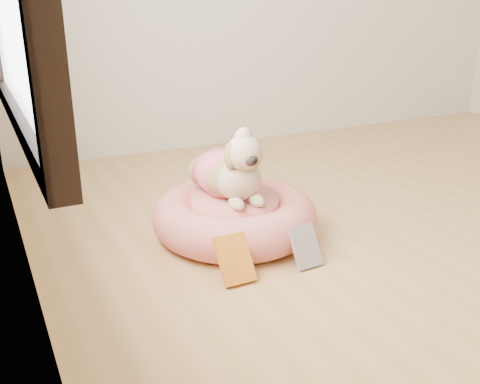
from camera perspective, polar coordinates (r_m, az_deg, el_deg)
name	(u,v)px	position (r m, az deg, el deg)	size (l,w,h in m)	color
pet_bed	(235,216)	(2.35, -0.55, -2.60)	(0.72, 0.72, 0.19)	#D57153
dog	(230,159)	(2.26, -1.06, 3.54)	(0.31, 0.46, 0.33)	brown
book_yellow	(235,259)	(1.99, -0.56, -7.18)	(0.12, 0.02, 0.19)	gold
book_white	(305,246)	(2.12, 6.98, -5.74)	(0.11, 0.02, 0.17)	white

